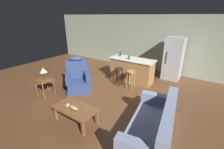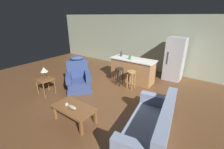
% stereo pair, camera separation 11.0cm
% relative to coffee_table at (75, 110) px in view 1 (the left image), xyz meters
% --- Properties ---
extents(ground_plane, '(12.00, 12.00, 0.00)m').
position_rel_coffee_table_xyz_m(ground_plane, '(-0.05, 1.78, -0.36)').
color(ground_plane, brown).
extents(back_wall, '(12.00, 0.05, 2.60)m').
position_rel_coffee_table_xyz_m(back_wall, '(-0.05, 4.91, 0.94)').
color(back_wall, '#9EA88E').
rests_on(back_wall, ground_plane).
extents(coffee_table, '(1.10, 0.60, 0.42)m').
position_rel_coffee_table_xyz_m(coffee_table, '(0.00, 0.00, 0.00)').
color(coffee_table, brown).
rests_on(coffee_table, ground_plane).
extents(fish_figurine, '(0.34, 0.10, 0.10)m').
position_rel_coffee_table_xyz_m(fish_figurine, '(-0.01, -0.07, 0.10)').
color(fish_figurine, '#4C3823').
rests_on(fish_figurine, coffee_table).
extents(couch, '(1.12, 2.01, 0.94)m').
position_rel_coffee_table_xyz_m(couch, '(1.84, 0.48, -0.02)').
color(couch, '#8493B2').
rests_on(couch, ground_plane).
extents(recliner_near_lamp, '(1.18, 1.18, 1.20)m').
position_rel_coffee_table_xyz_m(recliner_near_lamp, '(-1.28, 1.33, 0.06)').
color(recliner_near_lamp, navy).
rests_on(recliner_near_lamp, ground_plane).
extents(end_table, '(0.48, 0.48, 0.56)m').
position_rel_coffee_table_xyz_m(end_table, '(-1.92, 0.42, 0.10)').
color(end_table, brown).
rests_on(end_table, ground_plane).
extents(table_lamp, '(0.24, 0.24, 0.41)m').
position_rel_coffee_table_xyz_m(table_lamp, '(-1.91, 0.44, 0.50)').
color(table_lamp, '#4C3823').
rests_on(table_lamp, end_table).
extents(kitchen_island, '(1.80, 0.70, 0.95)m').
position_rel_coffee_table_xyz_m(kitchen_island, '(-0.05, 3.13, 0.11)').
color(kitchen_island, '#9E7042').
rests_on(kitchen_island, ground_plane).
extents(bar_stool_left, '(0.32, 0.32, 0.68)m').
position_rel_coffee_table_xyz_m(bar_stool_left, '(-0.28, 2.50, 0.11)').
color(bar_stool_left, black).
rests_on(bar_stool_left, ground_plane).
extents(bar_stool_right, '(0.32, 0.32, 0.68)m').
position_rel_coffee_table_xyz_m(bar_stool_right, '(0.24, 2.50, 0.11)').
color(bar_stool_right, '#A87A47').
rests_on(bar_stool_right, ground_plane).
extents(refrigerator, '(0.70, 0.69, 1.76)m').
position_rel_coffee_table_xyz_m(refrigerator, '(1.25, 4.33, 0.52)').
color(refrigerator, '#B7B7BC').
rests_on(refrigerator, ground_plane).
extents(bottle_tall_green, '(0.09, 0.09, 0.20)m').
position_rel_coffee_table_xyz_m(bottle_tall_green, '(-0.10, 2.96, 0.66)').
color(bottle_tall_green, '#2D6B38').
rests_on(bottle_tall_green, kitchen_island).
extents(bottle_short_amber, '(0.07, 0.07, 0.23)m').
position_rel_coffee_table_xyz_m(bottle_short_amber, '(-0.64, 3.20, 0.67)').
color(bottle_short_amber, '#23284C').
rests_on(bottle_short_amber, kitchen_island).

